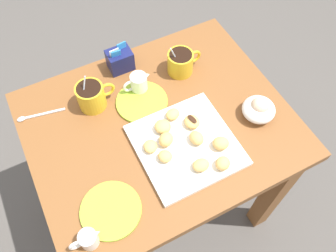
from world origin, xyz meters
name	(u,v)px	position (x,y,z in m)	size (l,w,h in m)	color
ground_plane	(162,200)	(0.00, 0.00, 0.00)	(8.00, 8.00, 0.00)	#514C47
dining_table	(160,145)	(0.00, 0.00, 0.59)	(0.88, 0.73, 0.75)	brown
pastry_plate_square	(186,145)	(0.04, -0.12, 0.76)	(0.31, 0.31, 0.02)	white
coffee_mug_mustard_left	(92,96)	(-0.17, 0.17, 0.80)	(0.14, 0.10, 0.14)	gold
coffee_mug_mustard_right	(181,62)	(0.18, 0.17, 0.80)	(0.13, 0.10, 0.13)	gold
cream_pitcher_white	(139,82)	(0.00, 0.16, 0.79)	(0.10, 0.06, 0.07)	white
sugar_caddy	(120,60)	(-0.02, 0.29, 0.79)	(0.09, 0.07, 0.11)	#191E51
ice_cream_bowl	(259,109)	(0.32, -0.12, 0.79)	(0.11, 0.11, 0.08)	white
chocolate_sauce_pitcher	(88,239)	(-0.35, -0.27, 0.78)	(0.09, 0.05, 0.06)	white
saucer_lime_left	(142,102)	(-0.02, 0.10, 0.76)	(0.18, 0.18, 0.01)	#9EC633
saucer_lime_right	(111,210)	(-0.26, -0.21, 0.76)	(0.18, 0.18, 0.01)	#9EC633
loose_spoon_near_saucer	(36,116)	(-0.37, 0.22, 0.76)	(0.16, 0.04, 0.01)	silver
beignet_0	(173,114)	(0.05, -0.01, 0.78)	(0.05, 0.04, 0.03)	#E5B260
beignet_1	(201,165)	(0.04, -0.22, 0.78)	(0.04, 0.05, 0.03)	#E5B260
beignet_2	(197,138)	(0.07, -0.13, 0.79)	(0.04, 0.05, 0.04)	#E5B260
beignet_3	(221,143)	(0.13, -0.18, 0.79)	(0.05, 0.05, 0.04)	#E5B260
beignet_4	(166,139)	(-0.02, -0.09, 0.79)	(0.04, 0.05, 0.04)	#E5B260
beignet_5	(165,156)	(-0.05, -0.14, 0.78)	(0.05, 0.04, 0.03)	#E5B260
beignet_6	(163,127)	(-0.01, -0.04, 0.78)	(0.05, 0.05, 0.03)	#E5B260
beignet_7	(192,122)	(0.09, -0.06, 0.78)	(0.06, 0.05, 0.03)	#E5B260
chocolate_drizzle_7	(192,119)	(0.09, -0.06, 0.80)	(0.04, 0.02, 0.01)	#381E11
beignet_8	(150,146)	(-0.07, -0.08, 0.78)	(0.05, 0.04, 0.03)	#E5B260
beignet_9	(223,163)	(0.10, -0.24, 0.79)	(0.04, 0.05, 0.04)	#E5B260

